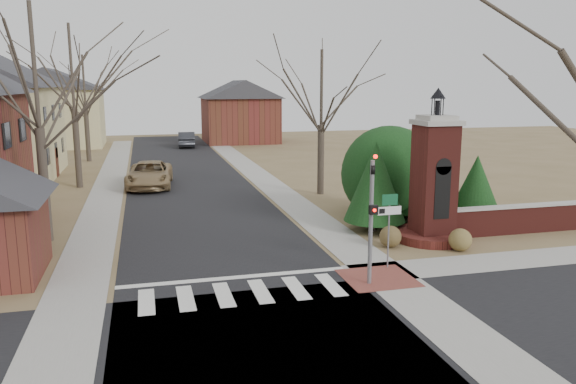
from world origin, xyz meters
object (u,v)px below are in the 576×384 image
object	(u,v)px
brick_gate_monument	(433,191)
distant_car	(187,139)
traffic_signal_pole	(372,209)
sign_post	(389,216)
pickup_truck	(150,174)

from	to	relation	value
brick_gate_monument	distant_car	distance (m)	39.90
traffic_signal_pole	brick_gate_monument	world-z (taller)	brick_gate_monument
sign_post	distant_car	size ratio (longest dim) A/B	0.57
brick_gate_monument	sign_post	bearing A→B (deg)	-138.58
distant_car	sign_post	bearing A→B (deg)	99.20
pickup_truck	distant_car	xyz separation A→B (m)	(4.17, 23.23, -0.03)
traffic_signal_pole	pickup_truck	xyz separation A→B (m)	(-6.87, 20.38, -1.76)
sign_post	pickup_truck	world-z (taller)	sign_post
brick_gate_monument	traffic_signal_pole	bearing A→B (deg)	-136.76
traffic_signal_pole	distant_car	world-z (taller)	traffic_signal_pole
traffic_signal_pole	brick_gate_monument	size ratio (longest dim) A/B	0.69
traffic_signal_pole	pickup_truck	distance (m)	21.58
sign_post	distant_car	distance (m)	42.40
sign_post	brick_gate_monument	world-z (taller)	brick_gate_monument
traffic_signal_pole	pickup_truck	size ratio (longest dim) A/B	0.76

